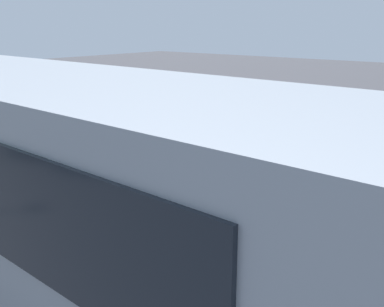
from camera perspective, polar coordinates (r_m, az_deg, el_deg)
name	(u,v)px	position (r m, az deg, el deg)	size (l,w,h in m)	color
ground_plane	(249,205)	(10.43, 6.81, -6.12)	(80.00, 80.00, 0.00)	#38383D
tour_bus	(48,202)	(6.25, -16.97, -5.62)	(9.29, 2.94, 3.25)	#8C939E
spectator_far_left	(246,219)	(7.16, 6.47, -7.85)	(0.58, 0.34, 1.69)	#473823
spectator_left	(176,203)	(7.68, -1.88, -5.91)	(0.57, 0.32, 1.72)	black
spectator_centre	(132,185)	(8.51, -7.20, -3.81)	(0.57, 0.39, 1.73)	black
spectator_right	(86,171)	(9.64, -12.66, -2.07)	(0.57, 0.32, 1.65)	black
stunt_motorcycle	(181,124)	(13.64, -1.39, 3.52)	(1.90, 1.11, 1.64)	black
traffic_cone	(216,171)	(11.67, 2.90, -2.06)	(0.34, 0.34, 0.63)	orange
bay_line_a	(376,210)	(10.81, 21.28, -6.31)	(0.25, 4.97, 0.01)	white
bay_line_b	(257,181)	(11.94, 7.87, -3.31)	(0.25, 4.74, 0.01)	white
bay_line_c	(170,160)	(13.61, -2.67, -0.80)	(0.23, 4.12, 0.01)	white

